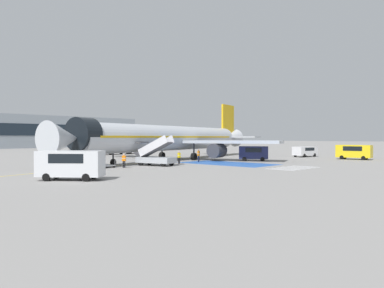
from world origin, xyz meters
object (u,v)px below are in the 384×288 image
service_van_3 (71,163)px  boarding_stairs_forward (156,158)px  ground_crew_2 (124,160)px  service_van_1 (305,151)px  fuel_tanker (121,146)px  airliner (174,138)px  service_van_2 (354,151)px  ground_crew_0 (179,157)px  ground_crew_1 (199,155)px  service_van_0 (254,152)px  terminal_building (4,131)px  baggage_cart (104,165)px

service_van_3 → boarding_stairs_forward: bearing=-15.3°
ground_crew_2 → service_van_1: bearing=-128.9°
ground_crew_2 → fuel_tanker: bearing=-68.2°
airliner → ground_crew_2: bearing=101.6°
service_van_2 → ground_crew_0: 29.15m
service_van_3 → ground_crew_1: service_van_3 is taller
service_van_0 → fuel_tanker: bearing=58.9°
fuel_tanker → ground_crew_0: size_ratio=5.87×
ground_crew_0 → terminal_building: terminal_building is taller
fuel_tanker → service_van_2: bearing=-163.8°
airliner → service_van_0: 12.51m
service_van_3 → terminal_building: size_ratio=0.06×
service_van_2 → baggage_cart: (-36.12, 15.46, -1.12)m
service_van_0 → service_van_1: (16.20, -0.10, -0.18)m
boarding_stairs_forward → ground_crew_2: boarding_stairs_forward is taller
baggage_cart → ground_crew_2: 2.54m
service_van_0 → terminal_building: 95.32m
service_van_3 → ground_crew_0: service_van_3 is taller
service_van_2 → fuel_tanker: bearing=-77.1°
ground_crew_1 → service_van_0: bearing=-48.8°
airliner → service_van_3: airliner is taller
ground_crew_1 → ground_crew_2: (-13.59, -0.69, -0.12)m
baggage_cart → ground_crew_2: ground_crew_2 is taller
ground_crew_0 → ground_crew_2: (-8.88, 0.08, -0.03)m
ground_crew_0 → ground_crew_2: bearing=-84.8°
service_van_0 → service_van_3: bearing=154.4°
ground_crew_0 → ground_crew_1: 4.78m
service_van_0 → service_van_2: service_van_2 is taller
service_van_3 → terminal_building: terminal_building is taller
airliner → ground_crew_1: 6.43m
ground_crew_1 → ground_crew_2: ground_crew_1 is taller
fuel_tanker → baggage_cart: bearing=138.7°
ground_crew_0 → terminal_building: bearing=178.9°
service_van_3 → ground_crew_1: 25.31m
airliner → terminal_building: size_ratio=0.49×
service_van_2 → ground_crew_0: service_van_2 is taller
service_van_1 → terminal_building: 96.95m
airliner → service_van_3: size_ratio=8.80×
airliner → boarding_stairs_forward: 12.07m
service_van_3 → service_van_1: bearing=-35.8°
fuel_tanker → ground_crew_2: bearing=142.4°
airliner → baggage_cart: size_ratio=17.78×
terminal_building → service_van_0: bearing=-89.5°
ground_crew_0 → ground_crew_1: size_ratio=0.93×
service_van_3 → service_van_0: bearing=-33.7°
service_van_1 → ground_crew_1: size_ratio=2.82×
service_van_1 → ground_crew_2: bearing=94.1°
fuel_tanker → ground_crew_0: 31.49m
fuel_tanker → ground_crew_1: fuel_tanker is taller
boarding_stairs_forward → service_van_1: size_ratio=1.09×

